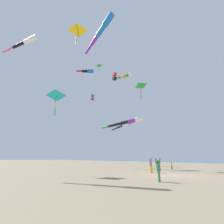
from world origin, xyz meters
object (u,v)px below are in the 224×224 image
object	(u,v)px
person_child_green_jacket	(158,168)
kite_windsock_purple_drifting	(24,42)
person_child_grey_jacket	(151,164)
kite_delta_yellow_midlevel	(141,86)
person_bystander_far	(171,165)
kite_delta_rainbow_low_near	(78,31)
kite_box_striped_overhead	(93,97)
kite_windsock_long_streamer_right	(127,122)
kite_box_magenta_far_left	(115,77)
kite_delta_small_distant	(57,96)
kite_windsock_long_streamer_left	(126,124)
kite_windsock_blue_topmost	(88,71)
kite_windsock_checkered_midright	(102,30)
kite_delta_orange_high_right	(100,66)
kite_windsock_white_trailing	(126,76)

from	to	relation	value
person_child_green_jacket	kite_windsock_purple_drifting	size ratio (longest dim) A/B	0.09
person_child_grey_jacket	kite_delta_yellow_midlevel	bearing A→B (deg)	53.77
person_bystander_far	kite_delta_rainbow_low_near	world-z (taller)	kite_delta_rainbow_low_near
kite_box_striped_overhead	kite_windsock_purple_drifting	bearing A→B (deg)	-140.55
person_child_grey_jacket	person_child_green_jacket	bearing A→B (deg)	-128.39
kite_delta_rainbow_low_near	kite_windsock_long_streamer_right	xyz separation A→B (m)	(11.25, 9.36, -4.70)
person_bystander_far	kite_windsock_purple_drifting	distance (m)	25.80
kite_box_magenta_far_left	kite_delta_small_distant	bearing A→B (deg)	-160.41
kite_box_striped_overhead	kite_windsock_long_streamer_right	bearing A→B (deg)	-68.71
person_child_grey_jacket	kite_box_striped_overhead	distance (m)	20.32
kite_windsock_long_streamer_left	kite_windsock_blue_topmost	xyz separation A→B (m)	(-10.64, -1.87, 9.91)
kite_box_striped_overhead	kite_delta_yellow_midlevel	bearing A→B (deg)	-69.53
person_child_grey_jacket	kite_windsock_long_streamer_left	distance (m)	18.01
kite_windsock_long_streamer_left	kite_delta_rainbow_low_near	bearing A→B (deg)	-133.48
kite_windsock_blue_topmost	kite_delta_yellow_midlevel	distance (m)	12.76
person_child_green_jacket	kite_delta_small_distant	bearing A→B (deg)	124.98
kite_delta_rainbow_low_near	kite_windsock_long_streamer_right	size ratio (longest dim) A/B	0.82
kite_windsock_purple_drifting	kite_delta_rainbow_low_near	bearing A→B (deg)	-56.19
person_child_grey_jacket	kite_windsock_checkered_midright	xyz separation A→B (m)	(-6.03, 0.50, 16.41)
kite_windsock_blue_topmost	kite_delta_orange_high_right	xyz separation A→B (m)	(1.07, -4.07, -1.05)
kite_windsock_checkered_midright	kite_windsock_long_streamer_left	bearing A→B (deg)	47.68
kite_delta_rainbow_low_near	kite_box_magenta_far_left	xyz separation A→B (m)	(9.18, 9.81, 3.71)
person_child_grey_jacket	kite_delta_yellow_midlevel	xyz separation A→B (m)	(2.65, 3.62, 12.00)
kite_delta_orange_high_right	person_bystander_far	bearing A→B (deg)	-28.33
kite_windsock_long_streamer_left	kite_box_striped_overhead	size ratio (longest dim) A/B	0.75
kite_windsock_long_streamer_left	kite_delta_yellow_midlevel	xyz separation A→B (m)	(-4.08, -10.89, 3.72)
kite_box_magenta_far_left	kite_windsock_blue_topmost	bearing A→B (deg)	122.24
kite_delta_yellow_midlevel	kite_delta_orange_high_right	size ratio (longest dim) A/B	0.72
kite_windsock_checkered_midright	kite_delta_small_distant	bearing A→B (deg)	141.87
kite_delta_rainbow_low_near	kite_delta_orange_high_right	distance (m)	14.47
kite_windsock_checkered_midright	kite_windsock_blue_topmost	bearing A→B (deg)	80.10
kite_windsock_checkered_midright	kite_delta_small_distant	size ratio (longest dim) A/B	1.78
person_bystander_far	kite_windsock_long_streamer_left	size ratio (longest dim) A/B	0.10
kite_delta_yellow_midlevel	kite_windsock_purple_drifting	xyz separation A→B (m)	(-17.09, 0.90, 1.89)
person_child_green_jacket	kite_windsock_long_streamer_right	size ratio (longest dim) A/B	0.10
kite_delta_small_distant	kite_box_striped_overhead	size ratio (longest dim) A/B	0.68
kite_windsock_long_streamer_left	kite_windsock_white_trailing	distance (m)	10.97
kite_delta_small_distant	kite_windsock_purple_drifting	size ratio (longest dim) A/B	0.65
person_bystander_far	kite_box_magenta_far_left	size ratio (longest dim) A/B	0.07
kite_box_magenta_far_left	kite_windsock_purple_drifting	xyz separation A→B (m)	(-14.02, -2.58, -0.92)
person_bystander_far	kite_delta_rainbow_low_near	distance (m)	21.05
kite_delta_rainbow_low_near	kite_box_striped_overhead	bearing A→B (deg)	65.85
kite_windsock_long_streamer_right	kite_windsock_long_streamer_left	bearing A→B (deg)	57.15
kite_windsock_long_streamer_right	kite_windsock_purple_drifting	bearing A→B (deg)	-172.48
kite_windsock_white_trailing	kite_windsock_checkered_midright	size ratio (longest dim) A/B	1.03
kite_windsock_long_streamer_left	kite_delta_orange_high_right	distance (m)	14.33
person_bystander_far	kite_windsock_white_trailing	bearing A→B (deg)	120.08
kite_windsock_long_streamer_right	person_child_green_jacket	bearing A→B (deg)	-115.80
person_bystander_far	kite_windsock_checkered_midright	xyz separation A→B (m)	(-13.09, -2.74, 16.73)
kite_windsock_purple_drifting	kite_box_magenta_far_left	bearing A→B (deg)	10.43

